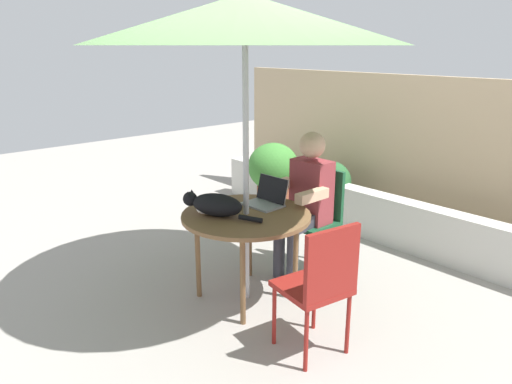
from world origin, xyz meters
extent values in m
plane|color=gray|center=(0.00, 0.00, 0.00)|extent=(14.00, 14.00, 0.00)
cube|color=tan|center=(0.00, 2.37, 0.82)|extent=(5.01, 0.08, 1.64)
cube|color=beige|center=(0.00, 1.80, 0.24)|extent=(4.51, 0.20, 0.48)
cylinder|color=brown|center=(0.00, 0.00, 0.69)|extent=(0.98, 0.98, 0.03)
cylinder|color=brown|center=(0.27, 0.27, 0.34)|extent=(0.04, 0.04, 0.68)
cylinder|color=brown|center=(-0.27, 0.27, 0.34)|extent=(0.04, 0.04, 0.68)
cylinder|color=brown|center=(-0.27, -0.27, 0.34)|extent=(0.04, 0.04, 0.68)
cylinder|color=brown|center=(0.27, -0.27, 0.34)|extent=(0.04, 0.04, 0.68)
cylinder|color=#B7B7BC|center=(0.00, 0.00, 1.04)|extent=(0.04, 0.04, 2.08)
cone|color=#4C723F|center=(0.00, 0.00, 2.09)|extent=(2.22, 2.22, 0.33)
sphere|color=#B7B7BC|center=(0.00, 0.00, 2.11)|extent=(0.06, 0.06, 0.06)
cube|color=#194C2D|center=(0.00, 0.74, 0.45)|extent=(0.40, 0.40, 0.04)
cube|color=#194C2D|center=(0.00, 0.92, 0.69)|extent=(0.40, 0.04, 0.44)
cylinder|color=#194C2D|center=(0.17, 0.91, 0.22)|extent=(0.03, 0.03, 0.43)
cylinder|color=#194C2D|center=(-0.17, 0.91, 0.22)|extent=(0.03, 0.03, 0.43)
cylinder|color=#194C2D|center=(-0.17, 0.57, 0.22)|extent=(0.03, 0.03, 0.43)
cylinder|color=#194C2D|center=(0.17, 0.57, 0.22)|extent=(0.03, 0.03, 0.43)
cube|color=maroon|center=(0.79, -0.13, 0.45)|extent=(0.46, 0.46, 0.04)
cube|color=maroon|center=(0.97, -0.16, 0.69)|extent=(0.10, 0.40, 0.44)
cylinder|color=maroon|center=(0.93, -0.33, 0.22)|extent=(0.03, 0.03, 0.43)
cylinder|color=maroon|center=(0.98, 0.01, 0.22)|extent=(0.03, 0.03, 0.43)
cylinder|color=maroon|center=(0.65, 0.06, 0.22)|extent=(0.03, 0.03, 0.43)
cylinder|color=maroon|center=(0.59, -0.27, 0.22)|extent=(0.03, 0.03, 0.43)
cube|color=maroon|center=(0.00, 0.74, 0.74)|extent=(0.34, 0.20, 0.54)
sphere|color=#DBAD89|center=(0.00, 0.73, 1.14)|extent=(0.22, 0.22, 0.22)
cube|color=#383842|center=(-0.08, 0.59, 0.52)|extent=(0.12, 0.30, 0.12)
cylinder|color=#383842|center=(-0.08, 0.44, 0.23)|extent=(0.10, 0.10, 0.47)
cube|color=#383842|center=(0.08, 0.59, 0.52)|extent=(0.12, 0.30, 0.12)
cylinder|color=#383842|center=(0.08, 0.44, 0.23)|extent=(0.10, 0.10, 0.47)
cube|color=#DBAD89|center=(-0.20, 0.52, 0.79)|extent=(0.08, 0.32, 0.08)
cube|color=#DBAD89|center=(0.20, 0.52, 0.79)|extent=(0.08, 0.32, 0.08)
cube|color=gray|center=(-0.05, 0.22, 0.72)|extent=(0.31, 0.23, 0.02)
cube|color=black|center=(-0.06, 0.32, 0.82)|extent=(0.30, 0.07, 0.20)
cube|color=gray|center=(-0.06, 0.33, 0.82)|extent=(0.30, 0.07, 0.20)
ellipsoid|color=black|center=(-0.11, -0.19, 0.79)|extent=(0.44, 0.35, 0.17)
sphere|color=black|center=(-0.31, -0.29, 0.81)|extent=(0.11, 0.11, 0.11)
ellipsoid|color=white|center=(-0.21, -0.24, 0.75)|extent=(0.16, 0.16, 0.09)
cylinder|color=black|center=(0.16, -0.10, 0.73)|extent=(0.18, 0.11, 0.04)
cone|color=black|center=(-0.33, -0.26, 0.86)|extent=(0.04, 0.04, 0.03)
cone|color=black|center=(-0.30, -0.32, 0.86)|extent=(0.04, 0.04, 0.03)
cylinder|color=#33383D|center=(-0.71, 1.86, 0.13)|extent=(0.38, 0.38, 0.27)
ellipsoid|color=#26592D|center=(-0.71, 1.86, 0.46)|extent=(0.48, 0.48, 0.46)
cylinder|color=#9E5138|center=(-1.24, 1.49, 0.18)|extent=(0.38, 0.38, 0.36)
ellipsoid|color=#3D7F33|center=(-1.24, 1.49, 0.60)|extent=(0.58, 0.58, 0.55)
camera|label=1|loc=(2.59, -2.24, 1.93)|focal=33.65mm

